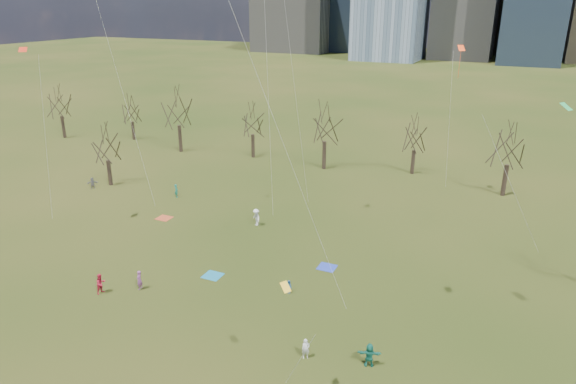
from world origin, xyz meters
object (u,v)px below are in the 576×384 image
at_px(blanket_teal, 213,276).
at_px(person_2, 101,284).
at_px(blanket_crimson, 164,218).
at_px(blanket_navy, 327,267).
at_px(person_1, 306,349).

height_order(blanket_teal, person_2, person_2).
xyz_separation_m(blanket_crimson, person_2, (4.92, -14.80, 0.86)).
relative_size(blanket_teal, blanket_navy, 1.00).
height_order(blanket_teal, person_1, person_1).
bearing_deg(person_1, person_2, 144.44).
relative_size(blanket_teal, person_1, 1.09).
bearing_deg(blanket_crimson, blanket_navy, -8.63).
distance_m(blanket_crimson, person_2, 15.62).
xyz_separation_m(blanket_navy, person_1, (3.03, -12.39, 0.72)).
height_order(blanket_crimson, person_1, person_1).
distance_m(blanket_teal, person_2, 9.23).
bearing_deg(person_2, blanket_navy, -44.81).
bearing_deg(blanket_crimson, person_1, -33.49).
bearing_deg(person_2, person_1, -84.10).
bearing_deg(person_2, blanket_teal, -39.94).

